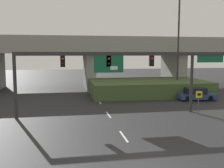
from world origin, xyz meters
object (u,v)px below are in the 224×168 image
at_px(highway_light_pole_near, 179,36).
at_px(parked_sedan_near_right, 196,94).
at_px(speed_limit_sign, 199,99).
at_px(signal_gantry, 122,63).

bearing_deg(highway_light_pole_near, parked_sedan_near_right, -90.52).
distance_m(highway_light_pole_near, parked_sedan_near_right, 9.02).
distance_m(speed_limit_sign, highway_light_pole_near, 14.32).
bearing_deg(speed_limit_sign, parked_sedan_near_right, 63.61).
height_order(signal_gantry, speed_limit_sign, signal_gantry).
height_order(speed_limit_sign, highway_light_pole_near, highway_light_pole_near).
distance_m(speed_limit_sign, parked_sedan_near_right, 7.68).
distance_m(signal_gantry, parked_sedan_near_right, 12.24).
relative_size(signal_gantry, parked_sedan_near_right, 4.26).
height_order(signal_gantry, highway_light_pole_near, highway_light_pole_near).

